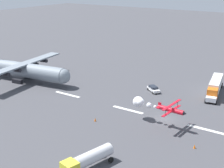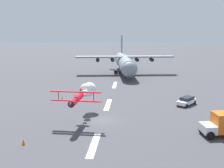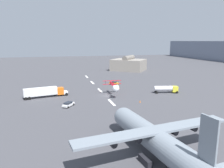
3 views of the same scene
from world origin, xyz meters
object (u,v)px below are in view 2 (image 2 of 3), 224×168
object	(u,v)px
cargo_transport_plane	(125,63)
traffic_cone_far	(62,98)
stunt_biplane_red	(85,92)
traffic_cone_near	(23,142)
followme_car_yellow	(187,101)

from	to	relation	value
cargo_transport_plane	traffic_cone_far	xyz separation A→B (m)	(-32.43, 11.31, -3.14)
stunt_biplane_red	traffic_cone_far	world-z (taller)	stunt_biplane_red
traffic_cone_near	traffic_cone_far	bearing A→B (deg)	1.75
stunt_biplane_red	traffic_cone_far	xyz separation A→B (m)	(9.22, 6.28, -3.56)
cargo_transport_plane	followme_car_yellow	world-z (taller)	cargo_transport_plane
cargo_transport_plane	traffic_cone_near	world-z (taller)	cargo_transport_plane
followme_car_yellow	traffic_cone_far	xyz separation A→B (m)	(1.68, 23.93, -0.44)
traffic_cone_near	cargo_transport_plane	bearing A→B (deg)	-11.08
stunt_biplane_red	followme_car_yellow	bearing A→B (deg)	-66.87
followme_car_yellow	stunt_biplane_red	bearing A→B (deg)	113.13
cargo_transport_plane	stunt_biplane_red	size ratio (longest dim) A/B	2.41
cargo_transport_plane	traffic_cone_far	bearing A→B (deg)	160.77
traffic_cone_near	stunt_biplane_red	bearing A→B (deg)	-23.80
followme_car_yellow	traffic_cone_far	world-z (taller)	followme_car_yellow
followme_car_yellow	traffic_cone_far	bearing A→B (deg)	85.98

